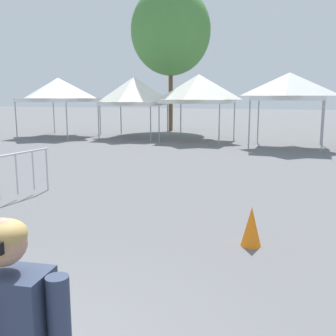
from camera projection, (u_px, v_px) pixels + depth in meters
name	position (u px, v px, depth m)	size (l,w,h in m)	color
canopy_tent_behind_right	(58.00, 90.00, 22.88)	(3.68, 3.68, 3.34)	#9E9EA3
canopy_tent_far_right	(134.00, 91.00, 22.19)	(3.22, 3.22, 3.37)	#9E9EA3
canopy_tent_far_left	(199.00, 89.00, 20.76)	(3.47, 3.47, 3.43)	#9E9EA3
canopy_tent_left_of_center	(289.00, 86.00, 17.87)	(3.18, 3.18, 3.35)	#9E9EA3
tree_behind_tents_right	(171.00, 31.00, 26.02)	(5.19, 5.19, 9.35)	brown
crowd_barrier_near_person	(16.00, 167.00, 9.04)	(0.26, 2.09, 1.08)	#B7BABF
traffic_cone_lot_center	(251.00, 226.00, 6.28)	(0.32, 0.32, 0.64)	orange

